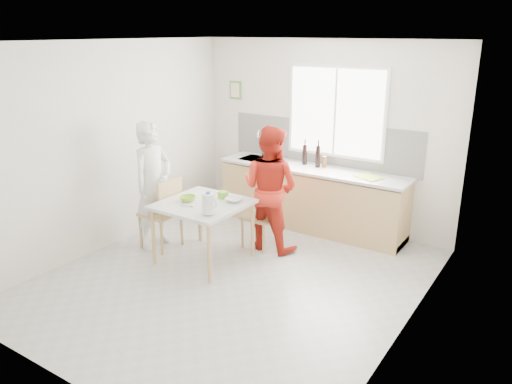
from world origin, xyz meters
TOP-DOWN VIEW (x-y plane):
  - ground at (0.00, 0.00)m, footprint 4.50×4.50m
  - room_shell at (0.00, 0.00)m, footprint 4.50×4.50m
  - window at (0.20, 2.23)m, footprint 1.50×0.06m
  - backsplash at (0.00, 2.24)m, footprint 3.00×0.02m
  - picture_frame at (-1.55, 2.23)m, footprint 0.22×0.03m
  - kitchen_counter at (-0.00, 1.95)m, footprint 2.84×0.64m
  - dining_table at (-0.61, 0.21)m, footprint 1.01×1.01m
  - chair_left at (-1.29, 0.21)m, footprint 0.45×0.45m
  - chair_far at (-0.25, 1.02)m, footprint 0.40×0.40m
  - person_white at (-1.46, 0.21)m, footprint 0.41×0.63m
  - person_red at (-0.13, 1.01)m, footprint 0.81×0.64m
  - bowl_green at (-0.81, 0.16)m, footprint 0.20×0.20m
  - bowl_white at (-0.31, 0.45)m, footprint 0.21×0.21m
  - milk_jug at (-0.29, -0.08)m, footprint 0.20×0.15m
  - green_box at (-0.51, 0.49)m, footprint 0.10×0.10m
  - spoon at (-0.69, -0.01)m, footprint 0.15×0.06m
  - cutting_board at (0.87, 1.91)m, footprint 0.42×0.37m
  - wine_bottle_a at (0.05, 2.02)m, footprint 0.07×0.07m
  - wine_bottle_b at (-0.18, 2.04)m, footprint 0.07×0.07m
  - jar_amber at (0.13, 2.06)m, footprint 0.06×0.06m
  - soap_bottle at (-0.69, 2.00)m, footprint 0.11×0.11m

SIDE VIEW (x-z plane):
  - ground at x=0.00m, z-range 0.00..0.00m
  - kitchen_counter at x=0.00m, z-range -0.27..1.10m
  - chair_far at x=-0.25m, z-range 0.04..0.90m
  - chair_left at x=-1.29m, z-range 0.05..1.02m
  - dining_table at x=-0.61m, z-range 0.31..1.08m
  - spoon at x=-0.69m, z-range 0.78..0.79m
  - bowl_white at x=-0.31m, z-range 0.77..0.83m
  - bowl_green at x=-0.81m, z-range 0.77..0.84m
  - green_box at x=-0.51m, z-range 0.77..0.86m
  - person_red at x=-0.13m, z-range 0.00..1.66m
  - person_white at x=-1.46m, z-range 0.00..1.71m
  - milk_jug at x=-0.29m, z-range 0.78..1.04m
  - cutting_board at x=0.87m, z-range 0.92..0.93m
  - jar_amber at x=0.13m, z-range 0.92..1.08m
  - soap_bottle at x=-0.69m, z-range 0.92..1.13m
  - wine_bottle_b at x=-0.18m, z-range 0.92..1.22m
  - wine_bottle_a at x=0.05m, z-range 0.92..1.24m
  - backsplash at x=0.00m, z-range 0.90..1.55m
  - room_shell at x=0.00m, z-range -0.61..3.89m
  - window at x=0.20m, z-range 1.05..2.35m
  - picture_frame at x=-1.55m, z-range 1.76..2.04m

